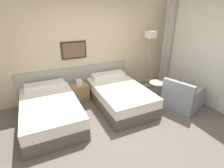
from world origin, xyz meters
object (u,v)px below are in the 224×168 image
bed_near_window (119,95)px  floor_lamp (150,41)px  armchair (182,98)px  nightstand (80,92)px  side_table (157,88)px  bed_near_door (51,111)px

bed_near_window → floor_lamp: 1.88m
armchair → floor_lamp: bearing=-16.6°
nightstand → floor_lamp: size_ratio=0.34×
side_table → armchair: 0.67m
bed_near_window → armchair: armchair is taller
floor_lamp → armchair: floor_lamp is taller
bed_near_door → armchair: (3.05, -0.76, -0.01)m
bed_near_door → floor_lamp: floor_lamp is taller
bed_near_window → floor_lamp: (1.32, 0.67, 1.15)m
bed_near_door → nightstand: (0.84, 0.69, -0.03)m
side_table → floor_lamp: bearing=70.5°
nightstand → side_table: bearing=-25.8°
floor_lamp → side_table: bearing=-109.5°
floor_lamp → armchair: bearing=-87.9°
bed_near_door → bed_near_window: size_ratio=1.00×
nightstand → armchair: (2.21, -1.45, 0.03)m
armchair → nightstand: bearing=38.0°
side_table → armchair: bearing=-57.0°
bed_near_window → side_table: bearing=-11.1°
nightstand → floor_lamp: floor_lamp is taller
bed_near_door → floor_lamp: 3.28m
bed_near_door → bed_near_window: same height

